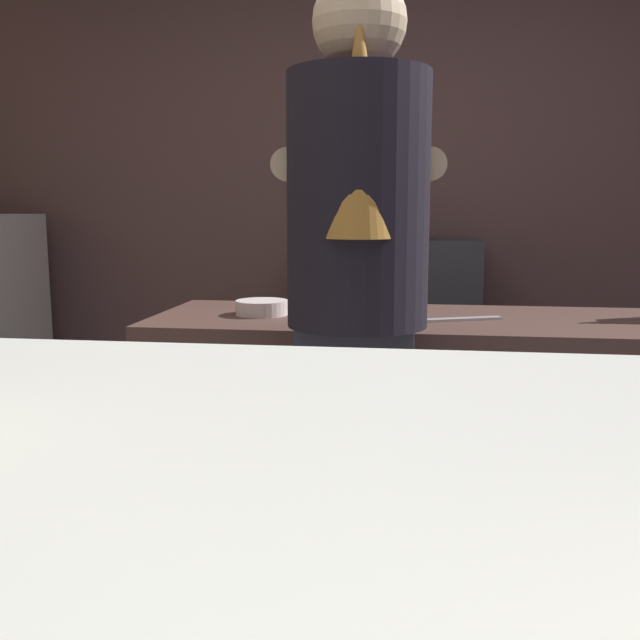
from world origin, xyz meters
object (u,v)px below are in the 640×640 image
object	(u,v)px
bartender	(357,292)
bottle_hot_sauce	(422,225)
mixing_bowl	(262,307)
chefs_knife	(463,319)
bottle_vinegar	(351,219)

from	to	relation	value
bartender	bottle_hot_sauce	bearing A→B (deg)	-11.09
mixing_bowl	bottle_hot_sauce	bearing A→B (deg)	66.11
bartender	chefs_knife	bearing A→B (deg)	-39.91
bartender	bottle_vinegar	xyz separation A→B (m)	(-0.17, 1.54, 0.15)
mixing_bowl	chefs_knife	xyz separation A→B (m)	(0.62, -0.03, -0.02)
bartender	bottle_vinegar	world-z (taller)	bartender
bartender	bottle_hot_sauce	size ratio (longest dim) A/B	10.06
chefs_knife	bottle_vinegar	distance (m)	1.25
bartender	bottle_hot_sauce	world-z (taller)	bartender
bartender	bottle_vinegar	size ratio (longest dim) A/B	7.19
bottle_vinegar	chefs_knife	bearing A→B (deg)	-68.56
bartender	chefs_knife	xyz separation A→B (m)	(0.28, 0.41, -0.12)
bottle_hot_sauce	bottle_vinegar	distance (m)	0.32
chefs_knife	bottle_vinegar	world-z (taller)	bottle_vinegar
mixing_bowl	bottle_vinegar	bearing A→B (deg)	81.28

